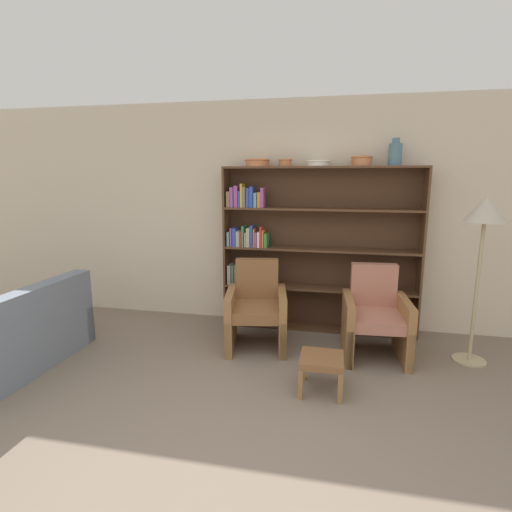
{
  "coord_description": "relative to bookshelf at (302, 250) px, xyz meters",
  "views": [
    {
      "loc": [
        0.6,
        -2.01,
        1.85
      ],
      "look_at": [
        -0.33,
        2.38,
        0.95
      ],
      "focal_mm": 28.0,
      "sensor_mm": 36.0,
      "label": 1
    }
  ],
  "objects": [
    {
      "name": "wall_back",
      "position": [
        -0.17,
        0.17,
        0.4
      ],
      "size": [
        12.0,
        0.06,
        2.75
      ],
      "color": "beige",
      "rests_on": "ground"
    },
    {
      "name": "armchair_leather",
      "position": [
        -0.43,
        -0.66,
        -0.56
      ],
      "size": [
        0.75,
        0.78,
        0.93
      ],
      "rotation": [
        0.0,
        0.0,
        3.32
      ],
      "color": "olive",
      "rests_on": "ground"
    },
    {
      "name": "bookshelf",
      "position": [
        0.0,
        0.0,
        0.0
      ],
      "size": [
        2.32,
        0.3,
        1.96
      ],
      "color": "brown",
      "rests_on": "ground"
    },
    {
      "name": "couch",
      "position": [
        -2.68,
        -1.68,
        -0.69
      ],
      "size": [
        0.94,
        1.54,
        0.83
      ],
      "rotation": [
        0.0,
        0.0,
        1.56
      ],
      "color": "slate",
      "rests_on": "ground"
    },
    {
      "name": "bowl_terracotta",
      "position": [
        -0.22,
        -0.02,
        1.04
      ],
      "size": [
        0.17,
        0.17,
        0.08
      ],
      "color": "#C67547",
      "rests_on": "bookshelf"
    },
    {
      "name": "bowl_stoneware",
      "position": [
        0.65,
        -0.02,
        1.05
      ],
      "size": [
        0.24,
        0.24,
        0.11
      ],
      "color": "#C67547",
      "rests_on": "bookshelf"
    },
    {
      "name": "ground_plane",
      "position": [
        -0.17,
        -2.75,
        -0.97
      ],
      "size": [
        24.0,
        24.0,
        0.0
      ],
      "primitive_type": "plane",
      "color": "#7A6B5B"
    },
    {
      "name": "bowl_olive",
      "position": [
        -0.55,
        -0.02,
        1.04
      ],
      "size": [
        0.3,
        0.3,
        0.09
      ],
      "color": "#C67547",
      "rests_on": "bookshelf"
    },
    {
      "name": "footstool",
      "position": [
        0.33,
        -1.51,
        -0.71
      ],
      "size": [
        0.37,
        0.37,
        0.32
      ],
      "color": "olive",
      "rests_on": "ground"
    },
    {
      "name": "vase_tall",
      "position": [
        1.0,
        -0.02,
        1.12
      ],
      "size": [
        0.15,
        0.15,
        0.3
      ],
      "color": "slate",
      "rests_on": "bookshelf"
    },
    {
      "name": "armchair_cushioned",
      "position": [
        0.83,
        -0.66,
        -0.56
      ],
      "size": [
        0.68,
        0.72,
        0.93
      ],
      "rotation": [
        0.0,
        0.0,
        3.21
      ],
      "color": "olive",
      "rests_on": "ground"
    },
    {
      "name": "bowl_brass",
      "position": [
        0.16,
        -0.02,
        1.03
      ],
      "size": [
        0.29,
        0.29,
        0.07
      ],
      "color": "silver",
      "rests_on": "bookshelf"
    },
    {
      "name": "floor_lamp",
      "position": [
        1.78,
        -0.61,
        0.46
      ],
      "size": [
        0.39,
        0.39,
        1.66
      ],
      "color": "tan",
      "rests_on": "ground"
    }
  ]
}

